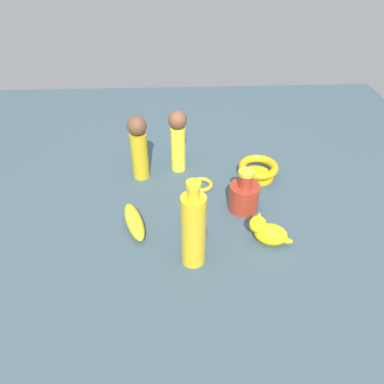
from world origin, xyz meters
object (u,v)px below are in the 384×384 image
person_figure_adult (178,138)px  bowl (258,169)px  bottle_short (244,195)px  cat_figurine (268,232)px  bangle (201,185)px  banana (134,222)px  person_figure_child (139,146)px  bottle_tall (193,229)px  nail_polish_jar (200,229)px

person_figure_adult → bowl: size_ratio=1.64×
bottle_short → cat_figurine: bottle_short is taller
bangle → banana: bearing=-47.1°
bowl → person_figure_child: person_figure_child is taller
banana → bottle_short: size_ratio=1.18×
bangle → bottle_tall: bottle_tall is taller
person_figure_adult → nail_polish_jar: (0.35, 0.06, -0.11)m
banana → bottle_tall: size_ratio=0.64×
cat_figurine → banana: bearing=-101.6°
banana → bangle: 0.29m
person_figure_adult → bangle: size_ratio=2.88×
nail_polish_jar → bottle_short: bearing=128.1°
bottle_short → person_figure_adult: bearing=-139.4°
person_figure_adult → bangle: bearing=34.0°
bottle_short → bangle: 0.18m
bottle_short → bottle_tall: (0.21, -0.17, 0.06)m
bottle_short → bangle: size_ratio=1.79×
nail_polish_jar → cat_figurine: bearing=78.0°
nail_polish_jar → bowl: bowl is taller
person_figure_adult → bottle_short: (0.23, 0.20, -0.07)m
bottle_short → cat_figurine: (0.15, 0.04, -0.01)m
bowl → cat_figurine: size_ratio=1.12×
banana → bangle: (-0.20, 0.21, -0.02)m
bottle_short → bowl: 0.19m
person_figure_adult → nail_polish_jar: person_figure_adult is taller
banana → bottle_tall: bearing=33.0°
bangle → bowl: bearing=103.1°
person_figure_child → cat_figurine: bearing=47.4°
person_figure_adult → bowl: bearing=76.9°
person_figure_adult → bowl: person_figure_adult is taller
bottle_tall → bowl: bearing=147.2°
bottle_short → nail_polish_jar: size_ratio=3.29×
nail_polish_jar → bowl: size_ratio=0.31×
person_figure_child → banana: bearing=-0.8°
person_figure_adult → cat_figurine: 0.47m
bottle_tall → cat_figurine: 0.23m
banana → bowl: bowl is taller
bottle_short → cat_figurine: size_ratio=1.14×
bottle_short → bottle_tall: bearing=-38.4°
person_figure_child → cat_figurine: 0.52m
banana → cat_figurine: (0.08, 0.38, 0.02)m
banana → bowl: size_ratio=1.20×
bottle_short → bowl: bottle_short is taller
bottle_short → bangle: bearing=-134.3°
bangle → bottle_tall: 0.35m
bangle → nail_polish_jar: nail_polish_jar is taller
nail_polish_jar → person_figure_child: bearing=-148.5°
person_figure_adult → bangle: 0.18m
banana → cat_figurine: 0.39m
person_figure_child → bangle: bearing=71.3°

